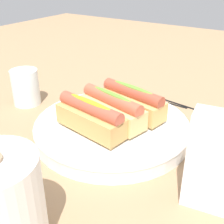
{
  "coord_description": "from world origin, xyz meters",
  "views": [
    {
      "loc": [
        -0.27,
        0.45,
        0.33
      ],
      "look_at": [
        0.02,
        0.01,
        0.05
      ],
      "focal_mm": 46.99,
      "sensor_mm": 36.0,
      "label": 1
    }
  ],
  "objects": [
    {
      "name": "water_glass",
      "position": [
        0.28,
        -0.0,
        0.04
      ],
      "size": [
        0.07,
        0.07,
        0.09
      ],
      "color": "white",
      "rests_on": "ground_plane"
    },
    {
      "name": "hotdog_back",
      "position": [
        0.02,
        0.01,
        0.06
      ],
      "size": [
        0.16,
        0.08,
        0.06
      ],
      "color": "#DBB270",
      "rests_on": "serving_bowl"
    },
    {
      "name": "ground_plane",
      "position": [
        0.0,
        0.0,
        0.0
      ],
      "size": [
        2.4,
        2.4,
        0.0
      ],
      "primitive_type": "plane",
      "color": "#9E7A56"
    },
    {
      "name": "chopstick_near",
      "position": [
        0.04,
        -0.2,
        0.0
      ],
      "size": [
        0.22,
        0.02,
        0.01
      ],
      "primitive_type": "cylinder",
      "rotation": [
        0.0,
        1.57,
        -0.06
      ],
      "color": "black",
      "rests_on": "ground_plane"
    },
    {
      "name": "serving_bowl",
      "position": [
        0.02,
        0.01,
        0.02
      ],
      "size": [
        0.32,
        0.32,
        0.03
      ],
      "color": "white",
      "rests_on": "ground_plane"
    },
    {
      "name": "chopstick_far",
      "position": [
        0.01,
        -0.21,
        0.0
      ],
      "size": [
        0.22,
        0.04,
        0.01
      ],
      "primitive_type": "cylinder",
      "rotation": [
        0.0,
        1.57,
        -0.14
      ],
      "color": "black",
      "rests_on": "ground_plane"
    },
    {
      "name": "hotdog_front",
      "position": [
        0.0,
        -0.04,
        0.06
      ],
      "size": [
        0.16,
        0.08,
        0.06
      ],
      "color": "tan",
      "rests_on": "serving_bowl"
    },
    {
      "name": "hotdog_side",
      "position": [
        0.03,
        0.06,
        0.06
      ],
      "size": [
        0.16,
        0.07,
        0.06
      ],
      "color": "tan",
      "rests_on": "serving_bowl"
    }
  ]
}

